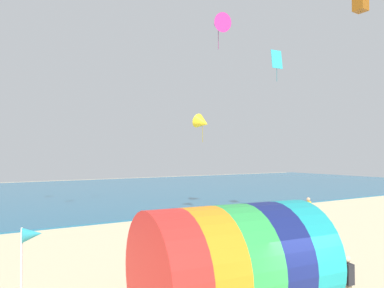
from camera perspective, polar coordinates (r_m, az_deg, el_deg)
sea at (r=44.55m, az=-22.19°, el=-7.18°), size 120.00×40.00×0.10m
giant_inflatable_tube at (r=10.31m, az=6.28°, el=-18.08°), size 5.05×3.61×3.21m
kite_handler at (r=12.41m, az=22.59°, el=-18.92°), size 0.30×0.40×1.60m
kite_magenta_delta at (r=24.98m, az=4.03°, el=17.84°), size 1.37×1.54×2.35m
kite_yellow_delta at (r=25.70m, az=1.63°, el=3.29°), size 1.25×1.45×1.98m
kite_cyan_diamond at (r=24.77m, az=12.79°, el=12.42°), size 0.83×0.23×2.00m
bystander_near_water at (r=25.61m, az=17.33°, el=-9.65°), size 0.36×0.42×1.73m
beach_flag at (r=9.84m, az=-23.36°, el=-13.30°), size 0.47×0.36×2.83m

